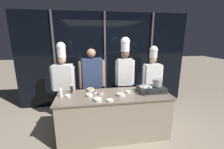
% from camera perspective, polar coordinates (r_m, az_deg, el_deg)
% --- Properties ---
extents(ground_plane, '(24.00, 24.00, 0.00)m').
position_cam_1_polar(ground_plane, '(3.46, 0.69, -21.62)').
color(ground_plane, gray).
extents(window_wall_back, '(4.94, 0.09, 2.70)m').
position_cam_1_polar(window_wall_back, '(4.43, -2.71, 5.41)').
color(window_wall_back, black).
rests_on(window_wall_back, ground_plane).
extents(demo_counter, '(2.26, 0.80, 0.90)m').
position_cam_1_polar(demo_counter, '(3.21, 0.72, -15.06)').
color(demo_counter, gray).
rests_on(demo_counter, ground_plane).
extents(portable_stove, '(0.55, 0.36, 0.12)m').
position_cam_1_polar(portable_stove, '(3.24, 14.70, -5.45)').
color(portable_stove, '#28282B').
rests_on(portable_stove, demo_counter).
extents(frying_pan, '(0.27, 0.47, 0.05)m').
position_cam_1_polar(frying_pan, '(3.17, 12.71, -4.23)').
color(frying_pan, '#ADAFB5').
rests_on(frying_pan, portable_stove).
extents(stock_pot, '(0.22, 0.19, 0.15)m').
position_cam_1_polar(stock_pot, '(3.25, 16.91, -2.92)').
color(stock_pot, '#93969B').
rests_on(stock_pot, portable_stove).
extents(squeeze_bottle_clear, '(0.06, 0.06, 0.19)m').
position_cam_1_polar(squeeze_bottle_clear, '(3.04, -18.97, -6.48)').
color(squeeze_bottle_clear, white).
rests_on(squeeze_bottle_clear, demo_counter).
extents(squeeze_bottle_soy, '(0.06, 0.06, 0.19)m').
position_cam_1_polar(squeeze_bottle_soy, '(3.21, -15.14, -5.10)').
color(squeeze_bottle_soy, '#332319').
rests_on(squeeze_bottle_soy, demo_counter).
extents(prep_bowl_shrimp, '(0.16, 0.16, 0.05)m').
position_cam_1_polar(prep_bowl_shrimp, '(2.95, 3.45, -7.64)').
color(prep_bowl_shrimp, white).
rests_on(prep_bowl_shrimp, demo_counter).
extents(prep_bowl_carrots, '(0.15, 0.15, 0.06)m').
position_cam_1_polar(prep_bowl_carrots, '(3.23, -8.17, -5.70)').
color(prep_bowl_carrots, white).
rests_on(prep_bowl_carrots, demo_counter).
extents(prep_bowl_garlic, '(0.10, 0.10, 0.04)m').
position_cam_1_polar(prep_bowl_garlic, '(3.02, -16.39, -7.81)').
color(prep_bowl_garlic, white).
rests_on(prep_bowl_garlic, demo_counter).
extents(prep_bowl_chili_flakes, '(0.11, 0.11, 0.05)m').
position_cam_1_polar(prep_bowl_chili_flakes, '(3.02, -4.34, -7.03)').
color(prep_bowl_chili_flakes, white).
rests_on(prep_bowl_chili_flakes, demo_counter).
extents(prep_bowl_noodles, '(0.13, 0.13, 0.03)m').
position_cam_1_polar(prep_bowl_noodles, '(2.71, -0.75, -9.75)').
color(prep_bowl_noodles, white).
rests_on(prep_bowl_noodles, demo_counter).
extents(prep_bowl_chicken, '(0.12, 0.12, 0.05)m').
position_cam_1_polar(prep_bowl_chicken, '(2.95, -8.57, -7.74)').
color(prep_bowl_chicken, white).
rests_on(prep_bowl_chicken, demo_counter).
extents(prep_bowl_soy_glaze, '(0.09, 0.09, 0.05)m').
position_cam_1_polar(prep_bowl_soy_glaze, '(3.09, -6.57, -6.68)').
color(prep_bowl_soy_glaze, white).
rests_on(prep_bowl_soy_glaze, demo_counter).
extents(prep_bowl_bean_sprouts, '(0.10, 0.10, 0.04)m').
position_cam_1_polar(prep_bowl_bean_sprouts, '(3.10, 6.10, -6.60)').
color(prep_bowl_bean_sprouts, white).
rests_on(prep_bowl_bean_sprouts, demo_counter).
extents(prep_bowl_rice, '(0.15, 0.15, 0.04)m').
position_cam_1_polar(prep_bowl_rice, '(2.75, -5.48, -9.37)').
color(prep_bowl_rice, white).
rests_on(prep_bowl_rice, demo_counter).
extents(serving_spoon_slotted, '(0.18, 0.13, 0.02)m').
position_cam_1_polar(serving_spoon_slotted, '(3.18, 3.18, -6.37)').
color(serving_spoon_slotted, '#B2B5BA').
rests_on(serving_spoon_slotted, demo_counter).
extents(chef_head, '(0.58, 0.28, 1.91)m').
position_cam_1_polar(chef_head, '(3.77, -18.05, -1.02)').
color(chef_head, '#232326').
rests_on(chef_head, ground_plane).
extents(person_guest, '(0.61, 0.30, 1.76)m').
position_cam_1_polar(person_guest, '(3.61, -7.58, -1.36)').
color(person_guest, '#4C4C51').
rests_on(person_guest, ground_plane).
extents(chef_sous, '(0.49, 0.22, 2.02)m').
position_cam_1_polar(chef_sous, '(3.76, 4.87, 1.95)').
color(chef_sous, '#232326').
rests_on(chef_sous, ground_plane).
extents(chef_line, '(0.56, 0.25, 1.81)m').
position_cam_1_polar(chef_line, '(4.02, 15.00, -0.54)').
color(chef_line, '#4C4C51').
rests_on(chef_line, ground_plane).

